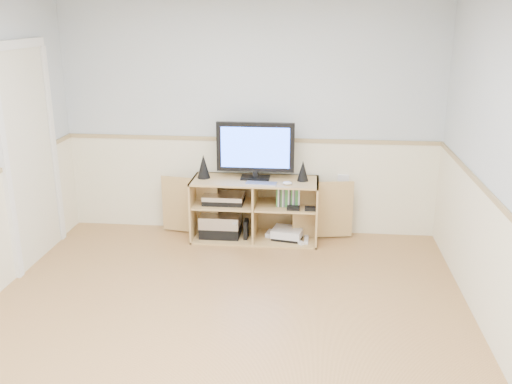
# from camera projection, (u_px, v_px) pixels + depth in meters

# --- Properties ---
(room) EXTENTS (4.04, 4.54, 2.54)m
(room) POSITION_uv_depth(u_px,v_px,m) (208.00, 176.00, 3.99)
(room) COLOR tan
(room) RESTS_ON ground
(media_cabinet) EXTENTS (2.06, 0.49, 0.65)m
(media_cabinet) POSITION_uv_depth(u_px,v_px,m) (255.00, 207.00, 6.05)
(media_cabinet) COLOR tan
(media_cabinet) RESTS_ON floor
(monitor) EXTENTS (0.80, 0.18, 0.59)m
(monitor) POSITION_uv_depth(u_px,v_px,m) (255.00, 149.00, 5.85)
(monitor) COLOR black
(monitor) RESTS_ON media_cabinet
(speaker_left) EXTENTS (0.14, 0.14, 0.25)m
(speaker_left) POSITION_uv_depth(u_px,v_px,m) (204.00, 166.00, 5.93)
(speaker_left) COLOR black
(speaker_left) RESTS_ON media_cabinet
(speaker_right) EXTENTS (0.12, 0.12, 0.21)m
(speaker_right) POSITION_uv_depth(u_px,v_px,m) (303.00, 171.00, 5.84)
(speaker_right) COLOR black
(speaker_right) RESTS_ON media_cabinet
(keyboard) EXTENTS (0.32, 0.15, 0.01)m
(keyboard) POSITION_uv_depth(u_px,v_px,m) (261.00, 183.00, 5.76)
(keyboard) COLOR silver
(keyboard) RESTS_ON media_cabinet
(mouse) EXTENTS (0.10, 0.07, 0.04)m
(mouse) POSITION_uv_depth(u_px,v_px,m) (287.00, 183.00, 5.73)
(mouse) COLOR white
(mouse) RESTS_ON media_cabinet
(av_components) EXTENTS (0.51, 0.31, 0.47)m
(av_components) POSITION_uv_depth(u_px,v_px,m) (222.00, 218.00, 6.06)
(av_components) COLOR black
(av_components) RESTS_ON media_cabinet
(game_consoles) EXTENTS (0.46, 0.31, 0.11)m
(game_consoles) POSITION_uv_depth(u_px,v_px,m) (286.00, 234.00, 6.03)
(game_consoles) COLOR white
(game_consoles) RESTS_ON media_cabinet
(game_cases) EXTENTS (0.24, 0.14, 0.19)m
(game_cases) POSITION_uv_depth(u_px,v_px,m) (288.00, 197.00, 5.90)
(game_cases) COLOR #3F8C3F
(game_cases) RESTS_ON media_cabinet
(wall_outlet) EXTENTS (0.12, 0.03, 0.12)m
(wall_outlet) POSITION_uv_depth(u_px,v_px,m) (343.00, 180.00, 6.07)
(wall_outlet) COLOR white
(wall_outlet) RESTS_ON wall_back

